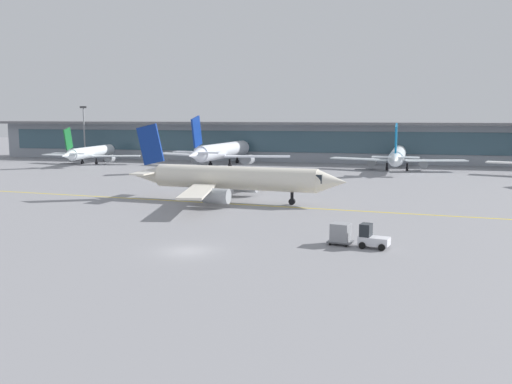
% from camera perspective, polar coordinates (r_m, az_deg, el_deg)
% --- Properties ---
extents(ground_plane, '(400.00, 400.00, 0.00)m').
position_cam_1_polar(ground_plane, '(49.05, -6.90, -5.89)').
color(ground_plane, gray).
extents(taxiway_centreline_stripe, '(109.49, 11.33, 0.01)m').
position_cam_1_polar(taxiway_centreline_stripe, '(73.71, -2.49, -1.20)').
color(taxiway_centreline_stripe, yellow).
rests_on(taxiway_centreline_stripe, ground_plane).
extents(terminal_concourse, '(174.83, 11.00, 9.60)m').
position_cam_1_polar(terminal_concourse, '(139.22, 6.52, 5.07)').
color(terminal_concourse, '#8C939E').
rests_on(terminal_concourse, ground_plane).
extents(gate_airplane_0, '(24.41, 26.26, 8.70)m').
position_cam_1_polar(gate_airplane_0, '(138.27, -16.18, 3.83)').
color(gate_airplane_0, white).
rests_on(gate_airplane_0, ground_plane).
extents(gate_airplane_1, '(31.40, 33.94, 11.24)m').
position_cam_1_polar(gate_airplane_1, '(125.86, -3.37, 4.10)').
color(gate_airplane_1, silver).
rests_on(gate_airplane_1, ground_plane).
extents(gate_airplane_2, '(27.68, 29.77, 9.86)m').
position_cam_1_polar(gate_airplane_2, '(121.38, 14.01, 3.55)').
color(gate_airplane_2, white).
rests_on(gate_airplane_2, ground_plane).
extents(taxiing_regional_jet, '(31.02, 28.70, 10.27)m').
position_cam_1_polar(taxiing_regional_jet, '(75.35, -2.37, 1.36)').
color(taxiing_regional_jet, silver).
rests_on(taxiing_regional_jet, ground_plane).
extents(baggage_tug, '(2.85, 2.09, 2.10)m').
position_cam_1_polar(baggage_tug, '(50.62, 11.52, -4.52)').
color(baggage_tug, silver).
rests_on(baggage_tug, ground_plane).
extents(cargo_dolly_lead, '(2.40, 2.03, 1.94)m').
position_cam_1_polar(cargo_dolly_lead, '(51.35, 8.49, -4.09)').
color(cargo_dolly_lead, '#595B60').
rests_on(cargo_dolly_lead, ground_plane).
extents(apron_light_mast_0, '(1.80, 0.36, 13.46)m').
position_cam_1_polar(apron_light_mast_0, '(151.16, -16.85, 5.95)').
color(apron_light_mast_0, gray).
rests_on(apron_light_mast_0, ground_plane).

